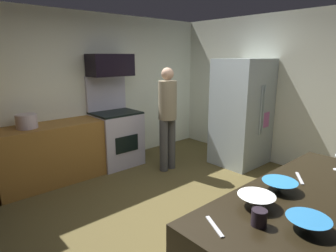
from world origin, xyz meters
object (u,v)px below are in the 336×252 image
at_px(stock_pot, 27,121).
at_px(person_cook, 168,114).
at_px(mixing_bowl_large, 279,186).
at_px(mug_coffee, 259,218).
at_px(microwave, 110,65).
at_px(mixing_bowl_prep, 256,201).
at_px(mixing_bowl_small, 308,224).
at_px(oven_range, 116,136).
at_px(refrigerator, 242,113).

bearing_deg(stock_pot, person_cook, -22.29).
xyz_separation_m(mixing_bowl_large, mug_coffee, (-0.52, -0.15, 0.01)).
height_order(microwave, stock_pot, microwave).
bearing_deg(mixing_bowl_prep, person_cook, 60.42).
distance_m(mixing_bowl_small, mug_coffee, 0.27).
distance_m(mixing_bowl_large, mug_coffee, 0.54).
height_order(microwave, mug_coffee, microwave).
relative_size(oven_range, mixing_bowl_small, 6.18).
xyz_separation_m(person_cook, stock_pot, (-1.94, 0.80, 0.04)).
bearing_deg(mixing_bowl_large, mixing_bowl_small, -134.47).
bearing_deg(microwave, oven_range, -90.00).
height_order(person_cook, mixing_bowl_prep, person_cook).
bearing_deg(mixing_bowl_small, mug_coffee, 129.09).
relative_size(mixing_bowl_prep, stock_pot, 0.88).
bearing_deg(microwave, refrigerator, -41.07).
xyz_separation_m(oven_range, refrigerator, (1.71, -1.41, 0.41)).
bearing_deg(person_cook, mixing_bowl_large, -113.52).
distance_m(oven_range, stock_pot, 1.50).
bearing_deg(mixing_bowl_prep, mixing_bowl_large, 1.76).
xyz_separation_m(mixing_bowl_large, stock_pot, (-0.85, 3.31, 0.06)).
xyz_separation_m(refrigerator, stock_pot, (-3.14, 1.41, 0.08)).
bearing_deg(mug_coffee, mixing_bowl_prep, 35.92).
bearing_deg(microwave, mug_coffee, -107.38).
relative_size(oven_range, stock_pot, 5.42).
distance_m(oven_range, microwave, 1.23).
relative_size(refrigerator, mug_coffee, 18.49).
bearing_deg(mixing_bowl_small, mixing_bowl_large, 45.53).
bearing_deg(refrigerator, person_cook, 152.81).
relative_size(refrigerator, stock_pot, 6.43).
relative_size(person_cook, mixing_bowl_prep, 6.79).
bearing_deg(mug_coffee, mixing_bowl_large, 15.47).
distance_m(oven_range, mug_coffee, 3.65).
distance_m(microwave, person_cook, 1.28).
height_order(mixing_bowl_large, mug_coffee, mug_coffee).
distance_m(mixing_bowl_large, mixing_bowl_prep, 0.34).
bearing_deg(mixing_bowl_small, person_cook, 63.28).
distance_m(refrigerator, mixing_bowl_large, 2.98).
distance_m(mixing_bowl_prep, mug_coffee, 0.23).
bearing_deg(microwave, person_cook, -59.61).
height_order(mixing_bowl_small, mug_coffee, mug_coffee).
bearing_deg(mixing_bowl_large, microwave, 80.27).
height_order(mixing_bowl_prep, mug_coffee, mug_coffee).
bearing_deg(mixing_bowl_small, stock_pot, 97.66).
distance_m(oven_range, person_cook, 1.04).
bearing_deg(refrigerator, microwave, 138.93).
bearing_deg(stock_pot, refrigerator, -24.21).
relative_size(microwave, mug_coffee, 7.40).
bearing_deg(mixing_bowl_prep, oven_range, 74.49).
bearing_deg(person_cook, oven_range, 122.99).
bearing_deg(oven_range, stock_pot, 179.81).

